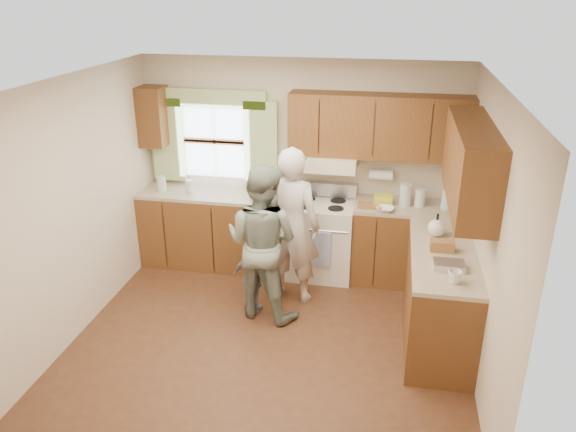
% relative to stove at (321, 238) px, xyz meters
% --- Properties ---
extents(room, '(3.80, 3.80, 3.80)m').
position_rel_stove_xyz_m(room, '(-0.30, -1.44, 0.78)').
color(room, '#452A15').
rests_on(room, ground).
extents(kitchen_fixtures, '(3.80, 2.25, 2.15)m').
position_rel_stove_xyz_m(kitchen_fixtures, '(0.31, -0.36, 0.37)').
color(kitchen_fixtures, '#40220D').
rests_on(kitchen_fixtures, ground).
extents(stove, '(0.76, 0.67, 1.07)m').
position_rel_stove_xyz_m(stove, '(0.00, 0.00, 0.00)').
color(stove, silver).
rests_on(stove, ground).
extents(woman_left, '(0.69, 0.51, 1.74)m').
position_rel_stove_xyz_m(woman_left, '(-0.24, -0.63, 0.40)').
color(woman_left, beige).
rests_on(woman_left, ground).
extents(woman_right, '(0.94, 0.82, 1.65)m').
position_rel_stove_xyz_m(woman_right, '(-0.48, -0.99, 0.36)').
color(woman_right, '#2B4837').
rests_on(woman_right, ground).
extents(child, '(0.49, 0.28, 0.78)m').
position_rel_stove_xyz_m(child, '(-0.59, -1.00, -0.08)').
color(child, gray).
rests_on(child, ground).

